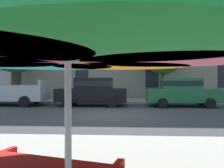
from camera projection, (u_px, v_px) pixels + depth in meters
ground_plane at (109, 115)px, 11.07m from camera, size 120.00×120.00×0.00m
sidewalk_far at (116, 101)px, 17.85m from camera, size 56.00×3.60×0.12m
apartment_building at (119, 22)px, 25.87m from camera, size 47.86×12.08×16.00m
pickup_silver at (3, 89)px, 15.15m from camera, size 5.10×2.12×2.20m
sedan_black at (93, 91)px, 14.82m from camera, size 4.40×1.98×1.78m
sedan_green at (182, 91)px, 14.50m from camera, size 4.40×1.98×1.78m
street_tree_left at (12, 53)px, 18.44m from camera, size 3.44×3.44×5.69m
street_tree_middle at (164, 55)px, 17.73m from camera, size 3.03×2.95×4.98m
patio_umbrella at (68, 35)px, 2.03m from camera, size 3.37×3.13×2.37m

